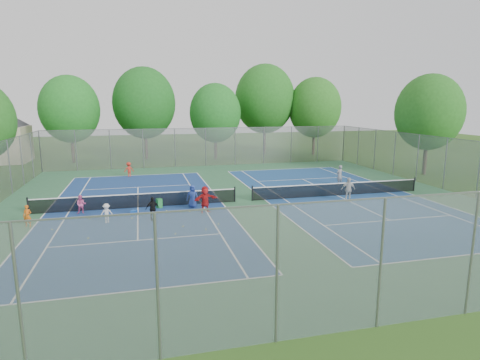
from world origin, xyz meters
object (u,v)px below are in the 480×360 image
(net_right, at_px, (337,190))
(ball_hopper, at_px, (159,203))
(instructor, at_px, (340,175))
(ball_crate, at_px, (134,213))
(net_left, at_px, (138,201))

(net_right, height_order, ball_hopper, net_right)
(net_right, bearing_deg, instructor, 60.30)
(ball_crate, bearing_deg, ball_hopper, 38.43)
(ball_crate, height_order, instructor, instructor)
(ball_hopper, height_order, instructor, instructor)
(ball_crate, bearing_deg, net_right, 6.43)
(net_right, height_order, instructor, instructor)
(ball_crate, bearing_deg, instructor, 17.31)
(net_right, height_order, ball_crate, net_right)
(instructor, bearing_deg, ball_crate, -1.43)
(net_left, distance_m, net_right, 14.00)
(net_left, relative_size, ball_crate, 40.17)
(net_right, bearing_deg, ball_hopper, -178.29)
(ball_hopper, bearing_deg, net_left, 164.21)
(net_left, bearing_deg, ball_hopper, -15.79)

